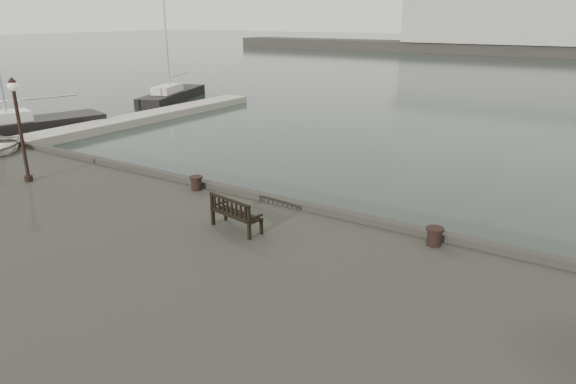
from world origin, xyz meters
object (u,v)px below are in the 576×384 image
yacht_a (18,130)px  bench (236,220)px  lamp_post (18,116)px  dinghy (2,145)px  yacht_b (173,98)px  bollard_right (434,237)px  bollard_left (196,183)px

yacht_a → bench: bearing=-1.4°
lamp_post → dinghy: size_ratio=1.27×
yacht_a → yacht_b: yacht_a is taller
bench → bollard_right: size_ratio=3.48×
bollard_left → bollard_right: size_ratio=0.98×
dinghy → bollard_left: bearing=-46.2°
bench → yacht_b: bearing=147.7°
bollard_right → yacht_b: (-28.52, 19.98, -1.54)m
bench → yacht_b: yacht_b is taller
bollard_right → lamp_post: 13.26m
bollard_right → dinghy: (-17.50, -0.58, 0.05)m
yacht_b → bollard_left: bearing=-64.4°
bollard_left → yacht_a: yacht_a is taller
dinghy → yacht_b: (-11.02, 20.56, -1.59)m
lamp_post → dinghy: 5.26m
bollard_left → yacht_b: (-20.91, 19.94, -1.53)m
bench → yacht_b: size_ratio=0.12×
bollard_left → dinghy: dinghy is taller
bollard_right → yacht_a: bearing=168.4°
lamp_post → yacht_b: bearing=125.0°
yacht_a → lamp_post: bearing=-12.2°
bollard_left → yacht_b: bearing=136.4°
bollard_right → dinghy: dinghy is taller
bollard_left → bollard_right: (7.60, -0.04, 0.00)m
dinghy → bollard_right: bearing=-47.9°
yacht_b → dinghy: bearing=-82.6°
bench → yacht_a: size_ratio=0.11×
dinghy → yacht_b: bearing=68.4°
bollard_left → lamp_post: bearing=-156.2°
bollard_left → yacht_b: yacht_b is taller
yacht_a → yacht_b: 14.46m
bench → bollard_right: 4.91m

